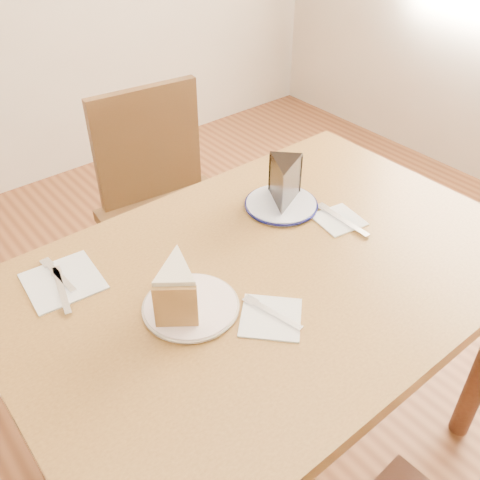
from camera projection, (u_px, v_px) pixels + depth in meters
name	position (u px, v px, depth m)	size (l,w,h in m)	color
ground	(263.00, 450.00, 1.67)	(4.00, 4.00, 0.00)	#492613
table	(270.00, 298.00, 1.27)	(1.20, 0.80, 0.75)	brown
chair_far	(171.00, 213.00, 1.82)	(0.49, 0.49, 0.89)	#352010
plate_cream	(191.00, 307.00, 1.10)	(0.19, 0.19, 0.01)	white
plate_navy	(281.00, 204.00, 1.40)	(0.18, 0.18, 0.01)	white
carrot_cake	(178.00, 285.00, 1.07)	(0.08, 0.11, 0.10)	#EFE0C5
chocolate_cake	(284.00, 185.00, 1.36)	(0.08, 0.12, 0.10)	black
napkin_cream	(271.00, 317.00, 1.08)	(0.12, 0.12, 0.00)	white
napkin_navy	(339.00, 220.00, 1.35)	(0.11, 0.11, 0.00)	white
napkin_spare	(63.00, 281.00, 1.17)	(0.15, 0.15, 0.00)	white
fork_cream	(273.00, 313.00, 1.08)	(0.01, 0.14, 0.00)	silver
knife_navy	(343.00, 220.00, 1.34)	(0.02, 0.17, 0.00)	silver
fork_spare	(59.00, 275.00, 1.18)	(0.01, 0.14, 0.00)	silver
knife_spare	(62.00, 290.00, 1.14)	(0.01, 0.16, 0.00)	silver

